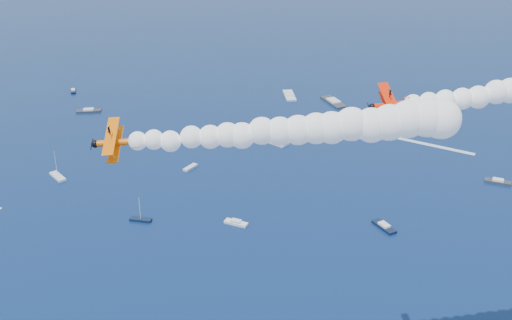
# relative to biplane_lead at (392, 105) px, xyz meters

# --- Properties ---
(biplane_lead) EXTENTS (8.69, 10.20, 7.29)m
(biplane_lead) POSITION_rel_biplane_lead_xyz_m (0.00, 0.00, 0.00)
(biplane_lead) COLOR #FB2505
(biplane_trail) EXTENTS (8.43, 10.15, 7.73)m
(biplane_trail) POSITION_rel_biplane_lead_xyz_m (-39.50, -10.79, -3.92)
(biplane_trail) COLOR #FF6905
(smoke_trail_trail) EXTENTS (50.87, 19.70, 9.60)m
(smoke_trail_trail) POSITION_rel_biplane_lead_xyz_m (-14.68, -7.05, -2.05)
(smoke_trail_trail) COLOR white
(spectator_boats) EXTENTS (218.48, 162.71, 0.70)m
(spectator_boats) POSITION_rel_biplane_lead_xyz_m (-14.38, 92.22, -57.63)
(spectator_boats) COLOR black
(spectator_boats) RESTS_ON ground
(boat_wakes) EXTENTS (144.22, 108.85, 0.04)m
(boat_wakes) POSITION_rel_biplane_lead_xyz_m (-42.59, 78.26, -57.95)
(boat_wakes) COLOR white
(boat_wakes) RESTS_ON ground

